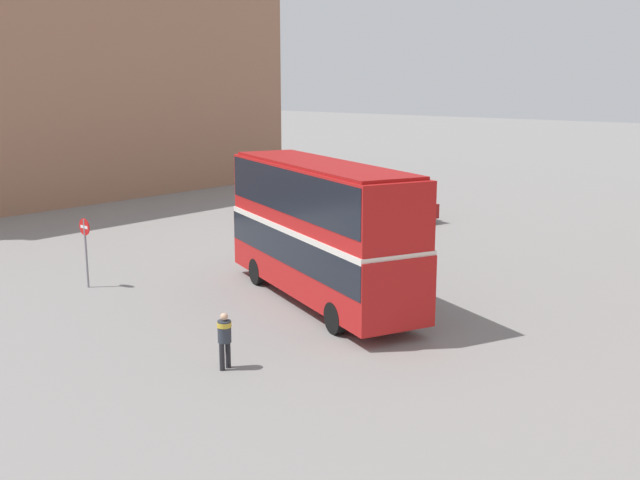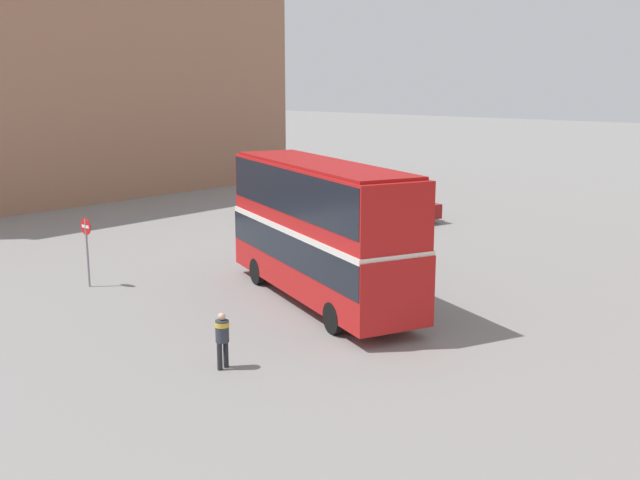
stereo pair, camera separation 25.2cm
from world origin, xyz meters
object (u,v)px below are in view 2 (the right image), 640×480
at_px(pedestrian_foreground, 222,335).
at_px(parked_car_kerb_near, 288,201).
at_px(double_decker_bus, 320,223).
at_px(parked_car_kerb_far, 401,205).
at_px(no_entry_sign, 87,241).

xyz_separation_m(pedestrian_foreground, parked_car_kerb_near, (-14.52, 17.91, -0.14)).
xyz_separation_m(double_decker_bus, parked_car_kerb_near, (-12.40, 11.52, -1.94)).
distance_m(pedestrian_foreground, parked_car_kerb_far, 22.96).
bearing_deg(double_decker_bus, no_entry_sign, -128.32).
bearing_deg(double_decker_bus, pedestrian_foreground, -48.70).
relative_size(pedestrian_foreground, parked_car_kerb_far, 0.31).
distance_m(double_decker_bus, parked_car_kerb_near, 17.04).
xyz_separation_m(double_decker_bus, parked_car_kerb_far, (-6.87, 14.73, -1.94)).
height_order(double_decker_bus, parked_car_kerb_far, double_decker_bus).
height_order(parked_car_kerb_near, parked_car_kerb_far, parked_car_kerb_near).
bearing_deg(parked_car_kerb_far, double_decker_bus, 129.67).
bearing_deg(pedestrian_foreground, no_entry_sign, -16.86).
distance_m(parked_car_kerb_far, no_entry_sign, 18.99).
distance_m(double_decker_bus, no_entry_sign, 8.84).
relative_size(parked_car_kerb_far, no_entry_sign, 1.91).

